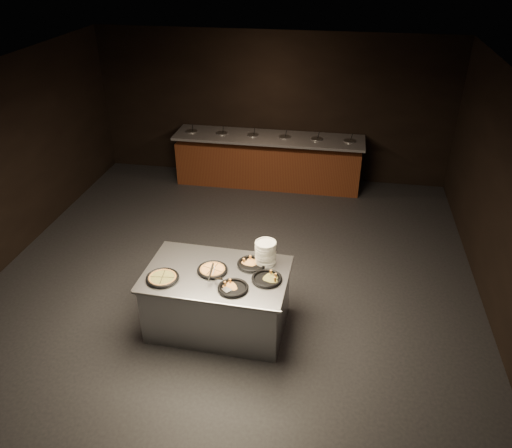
% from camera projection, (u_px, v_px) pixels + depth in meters
% --- Properties ---
extents(room, '(7.02, 8.02, 2.92)m').
position_uv_depth(room, '(227.00, 199.00, 6.41)').
color(room, black).
rests_on(room, ground).
extents(salad_bar, '(3.70, 0.83, 1.18)m').
position_uv_depth(salad_bar, '(268.00, 164.00, 9.95)').
color(salad_bar, '#512813').
rests_on(salad_bar, ground).
extents(serving_counter, '(1.79, 1.18, 0.84)m').
position_uv_depth(serving_counter, '(218.00, 300.00, 6.29)').
color(serving_counter, '#ACAFB4').
rests_on(serving_counter, ground).
extents(plate_stack, '(0.26, 0.26, 0.30)m').
position_uv_depth(plate_stack, '(266.00, 253.00, 6.19)').
color(plate_stack, silver).
rests_on(plate_stack, serving_counter).
extents(pan_veggie_whole, '(0.40, 0.40, 0.04)m').
position_uv_depth(pan_veggie_whole, '(162.00, 278.00, 5.95)').
color(pan_veggie_whole, black).
rests_on(pan_veggie_whole, serving_counter).
extents(pan_cheese_whole, '(0.38, 0.38, 0.04)m').
position_uv_depth(pan_cheese_whole, '(212.00, 270.00, 6.09)').
color(pan_cheese_whole, black).
rests_on(pan_cheese_whole, serving_counter).
extents(pan_cheese_slices_a, '(0.36, 0.36, 0.04)m').
position_uv_depth(pan_cheese_slices_a, '(252.00, 264.00, 6.20)').
color(pan_cheese_slices_a, black).
rests_on(pan_cheese_slices_a, serving_counter).
extents(pan_cheese_slices_b, '(0.36, 0.36, 0.04)m').
position_uv_depth(pan_cheese_slices_b, '(233.00, 288.00, 5.78)').
color(pan_cheese_slices_b, black).
rests_on(pan_cheese_slices_b, serving_counter).
extents(pan_veggie_slices, '(0.37, 0.37, 0.04)m').
position_uv_depth(pan_veggie_slices, '(267.00, 278.00, 5.94)').
color(pan_veggie_slices, black).
rests_on(pan_veggie_slices, serving_counter).
extents(server_left, '(0.11, 0.35, 0.17)m').
position_uv_depth(server_left, '(212.00, 272.00, 5.95)').
color(server_left, '#ACAFB4').
rests_on(server_left, serving_counter).
extents(server_right, '(0.25, 0.23, 0.15)m').
position_uv_depth(server_right, '(221.00, 282.00, 5.79)').
color(server_right, '#ACAFB4').
rests_on(server_right, serving_counter).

